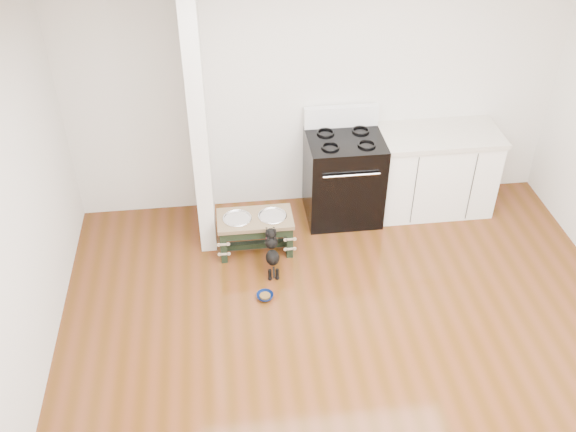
# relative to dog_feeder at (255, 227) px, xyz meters

# --- Properties ---
(ground) EXTENTS (5.00, 5.00, 0.00)m
(ground) POSITION_rel_dog_feeder_xyz_m (0.71, -1.66, -0.29)
(ground) COLOR #4D2B0D
(ground) RESTS_ON ground
(room_shell) EXTENTS (5.00, 5.00, 5.00)m
(room_shell) POSITION_rel_dog_feeder_xyz_m (0.71, -1.66, 1.33)
(room_shell) COLOR silver
(room_shell) RESTS_ON ground
(partition_wall) EXTENTS (0.15, 0.80, 2.70)m
(partition_wall) POSITION_rel_dog_feeder_xyz_m (-0.47, 0.44, 1.06)
(partition_wall) COLOR silver
(partition_wall) RESTS_ON ground
(oven_range) EXTENTS (0.76, 0.69, 1.14)m
(oven_range) POSITION_rel_dog_feeder_xyz_m (0.96, 0.50, 0.19)
(oven_range) COLOR black
(oven_range) RESTS_ON ground
(cabinet_run) EXTENTS (1.24, 0.64, 0.91)m
(cabinet_run) POSITION_rel_dog_feeder_xyz_m (1.94, 0.51, 0.17)
(cabinet_run) COLOR white
(cabinet_run) RESTS_ON ground
(dog_feeder) EXTENTS (0.73, 0.39, 0.42)m
(dog_feeder) POSITION_rel_dog_feeder_xyz_m (0.00, 0.00, 0.00)
(dog_feeder) COLOR black
(dog_feeder) RESTS_ON ground
(puppy) EXTENTS (0.13, 0.38, 0.45)m
(puppy) POSITION_rel_dog_feeder_xyz_m (0.13, -0.34, -0.04)
(puppy) COLOR black
(puppy) RESTS_ON ground
(floor_bowl) EXTENTS (0.20, 0.20, 0.05)m
(floor_bowl) POSITION_rel_dog_feeder_xyz_m (0.02, -0.70, -0.26)
(floor_bowl) COLOR #0B1C4F
(floor_bowl) RESTS_ON ground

